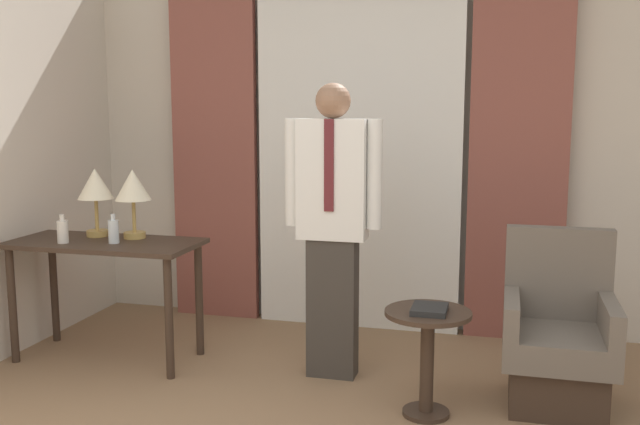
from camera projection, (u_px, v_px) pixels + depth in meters
wall_back at (362, 143)px, 5.23m from camera, size 10.00×0.06×2.70m
curtain_sheer_center at (358, 152)px, 5.11m from camera, size 1.48×0.06×2.58m
curtain_drape_left at (215, 150)px, 5.39m from camera, size 0.66×0.06×2.58m
curtain_drape_right at (518, 155)px, 4.83m from camera, size 0.66×0.06×2.58m
desk at (105, 260)px, 4.53m from camera, size 1.20×0.55×0.77m
table_lamp_left at (95, 187)px, 4.63m from camera, size 0.23×0.23×0.45m
table_lamp_right at (133, 189)px, 4.56m from camera, size 0.23×0.23×0.45m
bottle_near_edge at (63, 231)px, 4.44m from camera, size 0.07×0.07×0.18m
bottle_by_lamp at (114, 231)px, 4.43m from camera, size 0.07×0.07×0.18m
person at (333, 218)px, 4.19m from camera, size 0.58×0.20×1.75m
armchair at (558, 343)px, 3.88m from camera, size 0.58×0.60×0.95m
side_table at (427, 345)px, 3.72m from camera, size 0.45×0.45×0.57m
book at (429, 309)px, 3.67m from camera, size 0.18×0.21×0.03m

